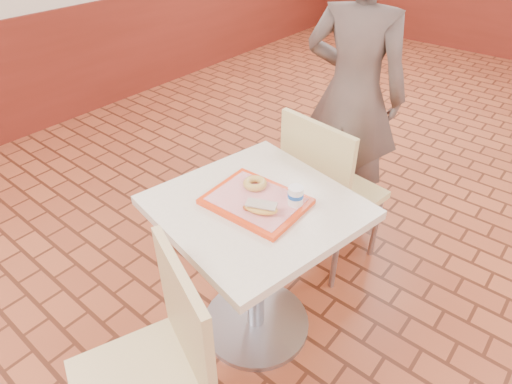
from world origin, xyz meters
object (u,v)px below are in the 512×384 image
Objects in this scene: customer at (353,94)px; paper_cup at (296,196)px; chair_main_back at (326,187)px; main_table at (256,249)px; chair_main_front at (159,363)px; long_john_donut at (260,208)px; ring_donut at (255,183)px; serving_tray at (256,201)px.

customer is 1.13m from paper_cup.
main_table is at bearing 98.50° from chair_main_back.
main_table is 0.83× the size of chair_main_back.
chair_main_back is 0.65m from paper_cup.
long_john_donut is (-0.03, 0.60, 0.32)m from chair_main_front.
long_john_donut reaches higher than main_table.
chair_main_back reaches higher than ring_donut.
ring_donut is at bearing 124.00° from chair_main_front.
paper_cup is at bearing 107.90° from chair_main_front.
paper_cup is (0.14, 0.08, 0.33)m from main_table.
serving_tray is (0.00, 0.00, 0.28)m from main_table.
long_john_donut is at bearing 90.35° from customer.
serving_tray is (-0.10, 0.65, 0.29)m from chair_main_front.
ring_donut is at bearing 85.08° from customer.
paper_cup is (0.07, 0.13, 0.02)m from long_john_donut.
customer reaches higher than main_table.
long_john_donut reaches higher than serving_tray.
ring_donut is (0.14, -1.09, -0.01)m from customer.
long_john_donut is (0.13, -0.12, 0.00)m from ring_donut.
chair_main_front is 0.80m from ring_donut.
long_john_donut is (0.27, -1.21, -0.01)m from customer.
customer is 21.36× the size of paper_cup.
serving_tray is 2.61× the size of long_john_donut.
chair_main_back is 0.75m from long_john_donut.
ring_donut is (-0.16, 0.72, 0.32)m from chair_main_front.
paper_cup is at bearing 60.65° from long_john_donut.
main_table is at bearing -151.90° from paper_cup.
chair_main_back is 9.43× the size of ring_donut.
serving_tray is 0.09m from ring_donut.
chair_main_front is 0.72m from serving_tray.
chair_main_back is 6.44× the size of long_john_donut.
chair_main_back is 0.57× the size of customer.
customer reaches higher than chair_main_front.
chair_main_front is 2.40× the size of serving_tray.
serving_tray is at bearing 141.15° from long_john_donut.
chair_main_front is at bearing -93.81° from paper_cup.
customer is 16.66× the size of ring_donut.
chair_main_front is at bearing -77.71° from ring_donut.
paper_cup is at bearing 3.08° from ring_donut.
chair_main_back is at bearing 116.62° from chair_main_front.
paper_cup is at bearing 113.47° from chair_main_back.
paper_cup is at bearing 28.10° from main_table.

